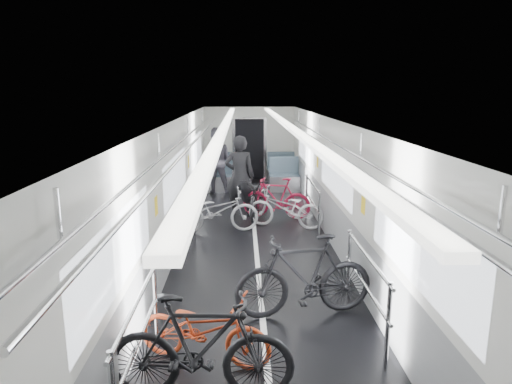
% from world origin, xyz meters
% --- Properties ---
extents(car_shell, '(3.02, 14.01, 2.41)m').
position_xyz_m(car_shell, '(0.00, 1.78, 1.13)').
color(car_shell, black).
rests_on(car_shell, ground).
extents(bike_left_near, '(1.61, 0.96, 0.80)m').
position_xyz_m(bike_left_near, '(-0.68, -3.72, 0.40)').
color(bike_left_near, '#B83716').
rests_on(bike_left_near, floor).
extents(bike_left_mid, '(1.84, 0.62, 1.09)m').
position_xyz_m(bike_left_mid, '(-0.67, -4.32, 0.54)').
color(bike_left_mid, black).
rests_on(bike_left_mid, floor).
extents(bike_left_far, '(1.82, 0.81, 0.92)m').
position_xyz_m(bike_left_far, '(-0.79, 1.02, 0.46)').
color(bike_left_far, '#A2A2A7').
rests_on(bike_left_far, floor).
extents(bike_right_near, '(1.92, 0.80, 1.12)m').
position_xyz_m(bike_right_near, '(0.55, -2.67, 0.56)').
color(bike_right_near, black).
rests_on(bike_right_near, floor).
extents(bike_right_mid, '(1.77, 1.09, 0.88)m').
position_xyz_m(bike_right_mid, '(0.68, 1.28, 0.44)').
color(bike_right_mid, silver).
rests_on(bike_right_mid, floor).
extents(bike_right_far, '(1.67, 0.84, 0.97)m').
position_xyz_m(bike_right_far, '(0.54, 2.06, 0.48)').
color(bike_right_far, maroon).
rests_on(bike_right_far, floor).
extents(bike_aisle, '(0.88, 1.90, 0.96)m').
position_xyz_m(bike_aisle, '(0.08, 2.21, 0.48)').
color(bike_aisle, black).
rests_on(bike_aisle, floor).
extents(person_standing, '(0.72, 0.50, 1.92)m').
position_xyz_m(person_standing, '(-0.31, 2.31, 0.96)').
color(person_standing, black).
rests_on(person_standing, floor).
extents(person_seated, '(0.98, 0.79, 1.90)m').
position_xyz_m(person_seated, '(-1.01, 4.87, 0.95)').
color(person_seated, '#302E36').
rests_on(person_seated, floor).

